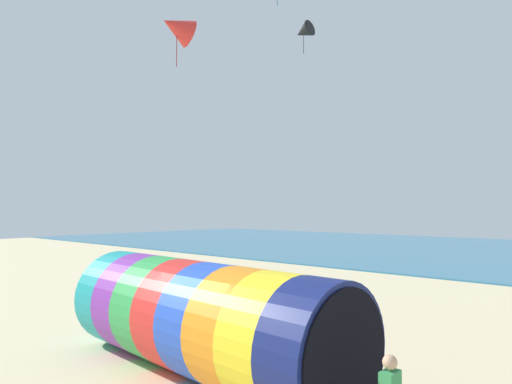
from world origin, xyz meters
TOP-DOWN VIEW (x-y plane):
  - ground_plane at (0.00, 0.00)m, footprint 120.00×120.00m
  - giant_inflatable_tube at (-0.61, 0.16)m, footprint 8.62×3.17m
  - kite_red_delta at (-6.70, 4.03)m, footprint 1.52×1.72m
  - kite_black_delta at (-8.45, 15.07)m, footprint 1.22×1.04m

SIDE VIEW (x-z plane):
  - ground_plane at x=0.00m, z-range 0.00..0.00m
  - giant_inflatable_tube at x=-0.61m, z-range 0.00..2.74m
  - kite_red_delta at x=-6.70m, z-range 10.26..12.60m
  - kite_black_delta at x=-8.45m, z-range 13.97..15.95m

